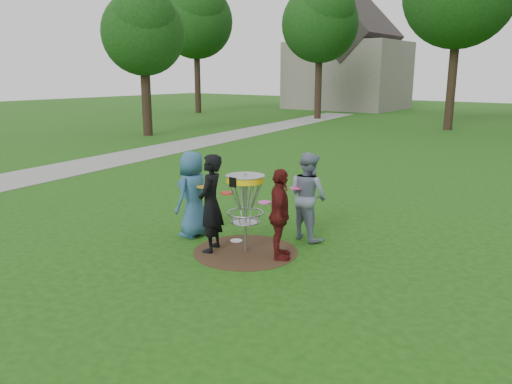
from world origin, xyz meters
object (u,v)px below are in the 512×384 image
Objects in this scene: player_blue at (193,194)px; disc_golf_basket at (245,194)px; player_maroon at (280,215)px; player_grey at (308,196)px; player_black at (211,203)px.

player_blue is 1.35m from disc_golf_basket.
disc_golf_basket is at bearing 64.17° from player_maroon.
player_blue reaches higher than disc_golf_basket.
player_blue is at bearing 175.33° from disc_golf_basket.
disc_golf_basket is at bearing 85.45° from player_grey.
player_maroon is (0.17, -1.17, -0.05)m from player_grey.
disc_golf_basket is (1.33, -0.11, 0.22)m from player_blue.
player_blue is 0.99× the size of player_grey.
player_grey is 1.36m from disc_golf_basket.
player_black is (0.83, -0.42, 0.04)m from player_blue.
player_black is 1.12× the size of player_maroon.
player_grey is (1.80, 1.15, 0.01)m from player_blue.
player_black reaches higher than disc_golf_basket.
player_maroon is 0.70m from disc_golf_basket.
player_black reaches higher than player_blue.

